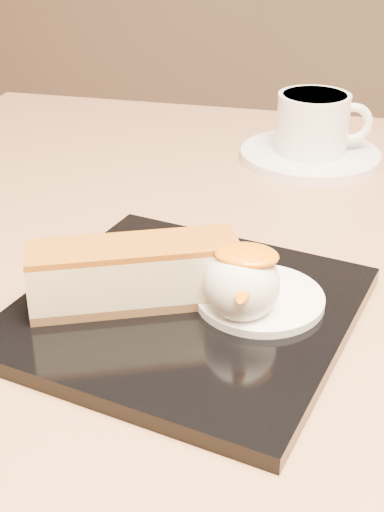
% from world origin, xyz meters
% --- Properties ---
extents(table, '(0.80, 0.80, 0.72)m').
position_xyz_m(table, '(0.00, 0.00, 0.56)').
color(table, black).
rests_on(table, ground).
extents(dessert_plate, '(0.26, 0.26, 0.01)m').
position_xyz_m(dessert_plate, '(-0.02, -0.10, 0.73)').
color(dessert_plate, black).
rests_on(dessert_plate, table).
extents(cheesecake, '(0.15, 0.09, 0.05)m').
position_xyz_m(cheesecake, '(-0.06, -0.10, 0.76)').
color(cheesecake, brown).
rests_on(cheesecake, dessert_plate).
extents(cream_smear, '(0.09, 0.09, 0.01)m').
position_xyz_m(cream_smear, '(0.03, -0.08, 0.73)').
color(cream_smear, white).
rests_on(cream_smear, dessert_plate).
extents(ice_cream_scoop, '(0.05, 0.05, 0.05)m').
position_xyz_m(ice_cream_scoop, '(0.02, -0.10, 0.76)').
color(ice_cream_scoop, white).
rests_on(ice_cream_scoop, cream_smear).
extents(mango_sauce, '(0.04, 0.03, 0.01)m').
position_xyz_m(mango_sauce, '(0.02, -0.10, 0.78)').
color(mango_sauce, orange).
rests_on(mango_sauce, ice_cream_scoop).
extents(mint_sprig, '(0.03, 0.02, 0.00)m').
position_xyz_m(mint_sprig, '(0.00, -0.06, 0.74)').
color(mint_sprig, green).
rests_on(mint_sprig, cream_smear).
extents(saucer, '(0.15, 0.15, 0.01)m').
position_xyz_m(saucer, '(0.04, 0.24, 0.72)').
color(saucer, white).
rests_on(saucer, table).
extents(coffee_cup, '(0.10, 0.08, 0.06)m').
position_xyz_m(coffee_cup, '(0.04, 0.24, 0.76)').
color(coffee_cup, white).
rests_on(coffee_cup, saucer).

